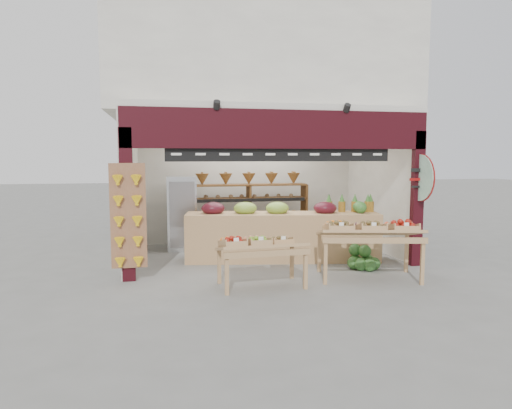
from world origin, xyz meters
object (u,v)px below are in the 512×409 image
object	(u,v)px
back_shelving	(249,201)
watermelon_pile	(363,260)
display_table_left	(255,244)
cardboard_stack	(219,244)
display_table_right	(369,230)
refrigerator	(182,213)
mid_counter	(282,235)

from	to	relation	value
back_shelving	watermelon_pile	xyz separation A→B (m)	(1.71, -2.69, -0.93)
display_table_left	watermelon_pile	bearing A→B (deg)	17.89
cardboard_stack	display_table_right	distance (m)	3.45
display_table_right	watermelon_pile	size ratio (longest dim) A/B	3.11
cardboard_stack	back_shelving	bearing A→B (deg)	46.56
watermelon_pile	display_table_left	bearing A→B (deg)	-162.11
refrigerator	mid_counter	world-z (taller)	refrigerator
watermelon_pile	mid_counter	bearing A→B (deg)	141.81
display_table_right	watermelon_pile	xyz separation A→B (m)	(0.19, 0.63, -0.69)
mid_counter	display_table_right	xyz separation A→B (m)	(1.14, -1.68, 0.33)
refrigerator	cardboard_stack	xyz separation A→B (m)	(0.77, -0.80, -0.61)
display_table_right	mid_counter	bearing A→B (deg)	124.18
display_table_left	display_table_right	world-z (taller)	display_table_right
back_shelving	refrigerator	world-z (taller)	back_shelving
display_table_left	display_table_right	size ratio (longest dim) A/B	0.76
back_shelving	cardboard_stack	distance (m)	1.50
cardboard_stack	display_table_right	size ratio (longest dim) A/B	0.54
back_shelving	display_table_right	xyz separation A→B (m)	(1.52, -3.32, -0.23)
display_table_left	watermelon_pile	xyz separation A→B (m)	(2.26, 0.73, -0.53)
refrigerator	watermelon_pile	world-z (taller)	refrigerator
back_shelving	display_table_left	size ratio (longest dim) A/B	1.94
mid_counter	cardboard_stack	bearing A→B (deg)	148.20
display_table_left	refrigerator	bearing A→B (deg)	107.63
cardboard_stack	mid_counter	xyz separation A→B (m)	(1.22, -0.76, 0.30)
cardboard_stack	mid_counter	distance (m)	1.47
refrigerator	display_table_right	bearing A→B (deg)	-45.82
mid_counter	display_table_right	size ratio (longest dim) A/B	2.11
cardboard_stack	mid_counter	world-z (taller)	mid_counter
refrigerator	mid_counter	xyz separation A→B (m)	(1.99, -1.55, -0.31)
cardboard_stack	mid_counter	bearing A→B (deg)	-31.80
back_shelving	mid_counter	xyz separation A→B (m)	(0.38, -1.64, -0.56)
back_shelving	cardboard_stack	bearing A→B (deg)	-133.44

